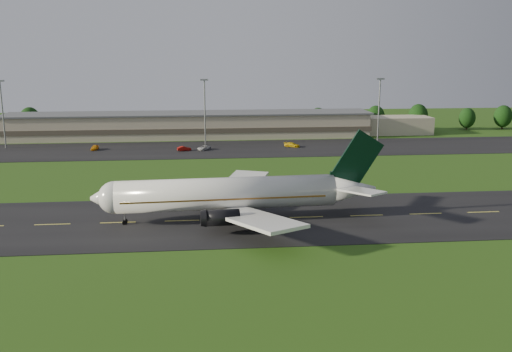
{
  "coord_description": "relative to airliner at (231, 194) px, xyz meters",
  "views": [
    {
      "loc": [
        3.56,
        -96.04,
        29.5
      ],
      "look_at": [
        13.77,
        8.0,
        6.0
      ],
      "focal_mm": 40.0,
      "sensor_mm": 36.0,
      "label": 1
    }
  ],
  "objects": [
    {
      "name": "taxiway",
      "position": [
        -8.67,
        -0.04,
        -4.61
      ],
      "size": [
        220.0,
        30.0,
        0.1
      ],
      "primitive_type": "cube",
      "color": "black",
      "rests_on": "ground"
    },
    {
      "name": "light_mast_west",
      "position": [
        -63.67,
        79.96,
        8.08
      ],
      "size": [
        2.4,
        1.2,
        20.35
      ],
      "color": "gray",
      "rests_on": "ground"
    },
    {
      "name": "service_vehicle_c",
      "position": [
        -4.23,
        70.58,
        -3.92
      ],
      "size": [
        4.58,
        4.9,
        1.28
      ],
      "primitive_type": "imported",
      "rotation": [
        0.0,
        0.0,
        -0.69
      ],
      "color": "silver",
      "rests_on": "apron"
    },
    {
      "name": "ground",
      "position": [
        -8.67,
        -0.04,
        -4.66
      ],
      "size": [
        360.0,
        360.0,
        0.0
      ],
      "primitive_type": "plane",
      "color": "#234912",
      "rests_on": "ground"
    },
    {
      "name": "service_vehicle_d",
      "position": [
        22.52,
        73.03,
        -3.87
      ],
      "size": [
        5.15,
        3.96,
        1.39
      ],
      "primitive_type": "imported",
      "rotation": [
        0.0,
        0.0,
        1.08
      ],
      "color": "yellow",
      "rests_on": "apron"
    },
    {
      "name": "service_vehicle_a",
      "position": [
        -36.34,
        73.76,
        -3.84
      ],
      "size": [
        1.93,
        4.33,
        1.45
      ],
      "primitive_type": "imported",
      "rotation": [
        0.0,
        0.0,
        -0.05
      ],
      "color": "orange",
      "rests_on": "apron"
    },
    {
      "name": "apron",
      "position": [
        -8.67,
        71.96,
        -4.61
      ],
      "size": [
        260.0,
        30.0,
        0.1
      ],
      "primitive_type": "cube",
      "color": "black",
      "rests_on": "ground"
    },
    {
      "name": "tree_line",
      "position": [
        17.51,
        105.81,
        0.26
      ],
      "size": [
        195.18,
        8.92,
        9.74
      ],
      "color": "black",
      "rests_on": "ground"
    },
    {
      "name": "light_mast_east",
      "position": [
        51.33,
        79.96,
        8.08
      ],
      "size": [
        2.4,
        1.2,
        20.35
      ],
      "color": "gray",
      "rests_on": "ground"
    },
    {
      "name": "light_mast_centre",
      "position": [
        -3.67,
        79.96,
        8.08
      ],
      "size": [
        2.4,
        1.2,
        20.35
      ],
      "color": "gray",
      "rests_on": "ground"
    },
    {
      "name": "service_vehicle_b",
      "position": [
        -10.03,
        69.7,
        -3.9
      ],
      "size": [
        4.26,
        2.35,
        1.33
      ],
      "primitive_type": "imported",
      "rotation": [
        0.0,
        0.0,
        1.82
      ],
      "color": "maroon",
      "rests_on": "apron"
    },
    {
      "name": "airliner",
      "position": [
        0.0,
        0.0,
        0.0
      ],
      "size": [
        51.3,
        42.13,
        15.57
      ],
      "rotation": [
        0.0,
        0.0,
        0.05
      ],
      "color": "white",
      "rests_on": "ground"
    },
    {
      "name": "terminal",
      "position": [
        -2.26,
        96.14,
        -0.67
      ],
      "size": [
        145.0,
        16.0,
        8.4
      ],
      "color": "#C2B794",
      "rests_on": "ground"
    }
  ]
}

